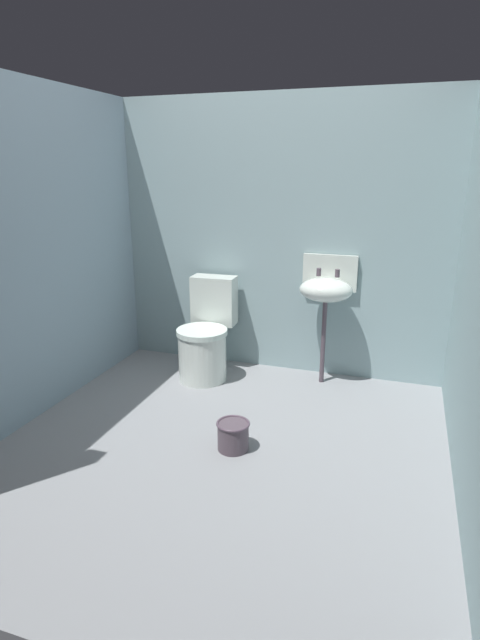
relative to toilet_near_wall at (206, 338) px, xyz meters
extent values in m
cube|color=gray|center=(0.50, -0.95, -0.36)|extent=(3.05, 3.00, 0.08)
cube|color=#8BA5A9|center=(0.50, 0.40, 0.77)|extent=(3.05, 0.10, 2.17)
cube|color=#879FAF|center=(-0.88, -0.85, 0.77)|extent=(0.10, 2.80, 2.17)
cylinder|color=silver|center=(0.00, -0.09, -0.13)|extent=(0.39, 0.39, 0.38)
cylinder|color=silver|center=(0.00, -0.09, 0.08)|extent=(0.41, 0.41, 0.04)
cube|color=silver|center=(-0.01, 0.21, 0.26)|extent=(0.37, 0.19, 0.40)
cylinder|color=#50434C|center=(0.92, 0.16, 0.01)|extent=(0.04, 0.04, 0.66)
ellipsoid|color=silver|center=(0.92, 0.16, 0.43)|extent=(0.40, 0.32, 0.18)
cube|color=silver|center=(0.92, 0.33, 0.53)|extent=(0.42, 0.04, 0.28)
cylinder|color=#50434C|center=(0.85, 0.22, 0.55)|extent=(0.04, 0.04, 0.06)
cylinder|color=#50434C|center=(0.99, 0.22, 0.55)|extent=(0.04, 0.04, 0.06)
cylinder|color=#50434C|center=(0.58, -1.00, -0.24)|extent=(0.19, 0.19, 0.17)
torus|color=#50404D|center=(0.58, -1.00, -0.15)|extent=(0.20, 0.20, 0.02)
camera|label=1|loc=(1.47, -3.53, 1.32)|focal=28.17mm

